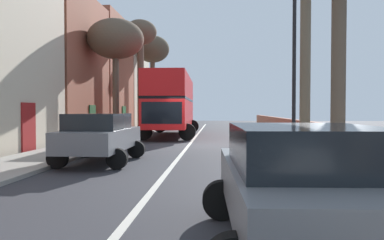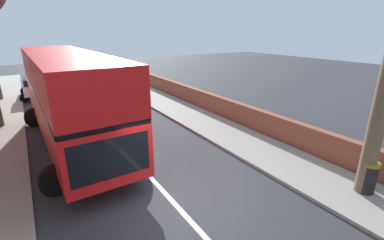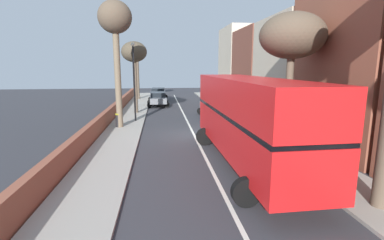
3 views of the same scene
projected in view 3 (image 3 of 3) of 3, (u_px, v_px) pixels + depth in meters
The scene contains 16 objects.
ground_plane at pixel (194, 135), 19.26m from camera, with size 84.00×84.00×0.00m, color #333338.
road_centre_line at pixel (194, 135), 19.26m from camera, with size 0.16×54.00×0.01m, color silver.
sidewalk_left at pixel (264, 132), 19.79m from camera, with size 2.60×60.00×0.12m, color #9E998E.
sidewalk_right at pixel (120, 136), 18.71m from camera, with size 2.60×60.00×0.12m, color #9E998E.
terraced_houses_left at pixel (316, 68), 19.57m from camera, with size 4.07×47.68×9.71m.
boundary_wall_right at pixel (96, 129), 18.44m from camera, with size 0.36×54.00×1.17m, color brown.
double_decker_bus at pixel (248, 116), 12.84m from camera, with size 3.77×11.16×4.06m.
parked_car_grey_right_0 at pixel (158, 98), 32.79m from camera, with size 2.61×4.27×1.61m.
parked_car_grey_left_2 at pixel (212, 106), 26.00m from camera, with size 2.49×4.32×1.67m.
parked_car_silver_right_4 at pixel (158, 93), 38.79m from camera, with size 2.64×4.31×1.65m.
street_tree_right_1 at pixel (134, 54), 26.61m from camera, with size 2.39×2.39×6.74m.
street_tree_right_3 at pixel (115, 24), 19.79m from camera, with size 2.35×2.35×8.97m.
street_tree_left_4 at pixel (292, 37), 15.12m from camera, with size 3.48×3.48×7.29m.
street_tree_right_5 at pixel (137, 53), 38.39m from camera, with size 2.13×2.13×7.61m.
lamppost_right at pixel (134, 76), 22.89m from camera, with size 0.32×0.32×6.31m.
litter_bin_right at pixel (119, 120), 21.13m from camera, with size 0.55×0.55×1.02m.
Camera 3 is at (2.23, 18.60, 4.58)m, focal length 26.54 mm.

